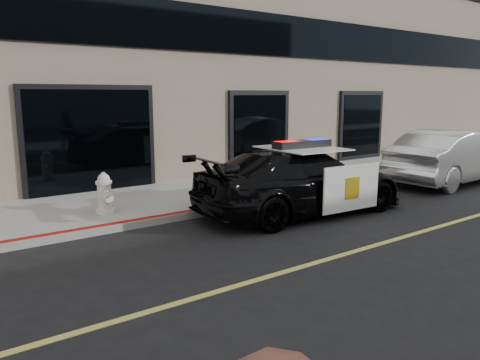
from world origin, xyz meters
TOP-DOWN VIEW (x-y plane):
  - ground at (0.00, 0.00)m, footprint 120.00×120.00m
  - sidewalk_n at (0.00, 5.25)m, footprint 60.00×3.50m
  - police_car at (2.16, 2.46)m, footprint 2.66×5.28m
  - silver_sedan at (8.28, 2.43)m, footprint 2.04×4.97m
  - fire_hydrant at (-1.60, 4.49)m, footprint 0.40×0.55m

SIDE VIEW (x-z plane):
  - ground at x=0.00m, z-range 0.00..0.00m
  - sidewalk_n at x=0.00m, z-range 0.00..0.15m
  - fire_hydrant at x=-1.60m, z-range 0.12..1.00m
  - police_car at x=2.16m, z-range -0.09..1.56m
  - silver_sedan at x=8.28m, z-range 0.00..1.60m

